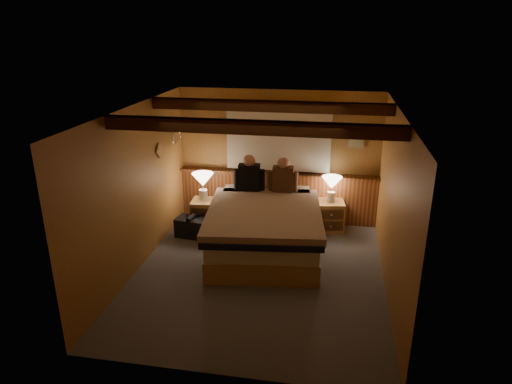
% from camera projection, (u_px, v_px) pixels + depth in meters
% --- Properties ---
extents(floor, '(4.20, 4.20, 0.00)m').
position_uv_depth(floor, '(259.00, 274.00, 6.70)').
color(floor, '#494C56').
rests_on(floor, ground).
extents(ceiling, '(4.20, 4.20, 0.00)m').
position_uv_depth(ceiling, '(259.00, 111.00, 5.87)').
color(ceiling, '#DDA853').
rests_on(ceiling, wall_back).
extents(wall_back, '(3.60, 0.00, 3.60)m').
position_uv_depth(wall_back, '(278.00, 157.00, 8.23)').
color(wall_back, '#B0773F').
rests_on(wall_back, floor).
extents(wall_left, '(0.00, 4.20, 4.20)m').
position_uv_depth(wall_left, '(136.00, 190.00, 6.58)').
color(wall_left, '#B0773F').
rests_on(wall_left, floor).
extents(wall_right, '(0.00, 4.20, 4.20)m').
position_uv_depth(wall_right, '(394.00, 206.00, 5.99)').
color(wall_right, '#B0773F').
rests_on(wall_right, floor).
extents(wall_front, '(3.60, 0.00, 3.60)m').
position_uv_depth(wall_front, '(222.00, 275.00, 4.34)').
color(wall_front, '#B0773F').
rests_on(wall_front, floor).
extents(wainscot, '(3.60, 0.23, 0.94)m').
position_uv_depth(wainscot, '(277.00, 195.00, 8.41)').
color(wainscot, brown).
rests_on(wainscot, wall_back).
extents(curtain_window, '(2.18, 0.09, 1.11)m').
position_uv_depth(curtain_window, '(278.00, 140.00, 8.05)').
color(curtain_window, '#4E2513').
rests_on(curtain_window, wall_back).
extents(ceiling_beams, '(3.60, 1.65, 0.16)m').
position_uv_depth(ceiling_beams, '(261.00, 115.00, 6.04)').
color(ceiling_beams, '#4E2513').
rests_on(ceiling_beams, ceiling).
extents(coat_rail, '(0.05, 0.55, 0.24)m').
position_uv_depth(coat_rail, '(176.00, 134.00, 7.86)').
color(coat_rail, silver).
rests_on(coat_rail, wall_left).
extents(framed_print, '(0.30, 0.04, 0.25)m').
position_uv_depth(framed_print, '(356.00, 141.00, 7.86)').
color(framed_print, '#A68253').
rests_on(framed_print, wall_back).
extents(bed, '(1.95, 2.41, 0.76)m').
position_uv_depth(bed, '(264.00, 229.00, 7.23)').
color(bed, tan).
rests_on(bed, floor).
extents(nightstand_left, '(0.51, 0.47, 0.53)m').
position_uv_depth(nightstand_left, '(206.00, 214.00, 8.12)').
color(nightstand_left, tan).
rests_on(nightstand_left, floor).
extents(nightstand_right, '(0.54, 0.50, 0.53)m').
position_uv_depth(nightstand_right, '(329.00, 215.00, 8.07)').
color(nightstand_right, tan).
rests_on(nightstand_right, floor).
extents(lamp_left, '(0.37, 0.37, 0.49)m').
position_uv_depth(lamp_left, '(203.00, 181.00, 7.95)').
color(lamp_left, silver).
rests_on(lamp_left, nightstand_left).
extents(lamp_right, '(0.35, 0.35, 0.45)m').
position_uv_depth(lamp_right, '(332.00, 184.00, 7.88)').
color(lamp_right, silver).
rests_on(lamp_right, nightstand_right).
extents(person_left, '(0.53, 0.25, 0.65)m').
position_uv_depth(person_left, '(249.00, 176.00, 7.79)').
color(person_left, black).
rests_on(person_left, bed).
extents(person_right, '(0.51, 0.21, 0.62)m').
position_uv_depth(person_right, '(283.00, 177.00, 7.74)').
color(person_right, '#4D301F').
rests_on(person_right, bed).
extents(duffel_bag, '(0.59, 0.41, 0.40)m').
position_uv_depth(duffel_bag, '(193.00, 227.00, 7.84)').
color(duffel_bag, black).
rests_on(duffel_bag, floor).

